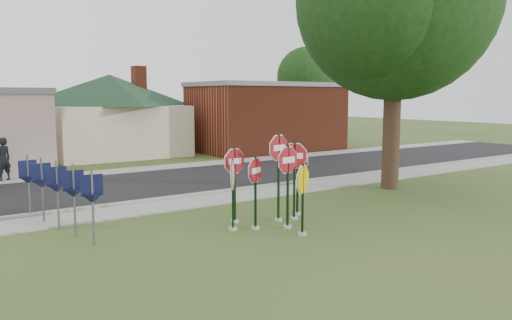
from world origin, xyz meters
TOP-DOWN VIEW (x-y plane):
  - ground at (0.00, 0.00)m, footprint 120.00×120.00m
  - sidewalk_near at (0.00, 5.50)m, footprint 60.00×1.60m
  - road at (0.00, 10.00)m, footprint 60.00×7.00m
  - sidewalk_far at (0.00, 14.30)m, footprint 60.00×1.60m
  - curb at (0.00, 6.50)m, footprint 60.00×0.20m
  - stop_sign_center at (0.10, 0.93)m, footprint 1.09×0.24m
  - stop_sign_yellow at (-0.03, 0.11)m, footprint 1.00×0.53m
  - stop_sign_left at (-0.74, 1.35)m, footprint 0.92×0.42m
  - stop_sign_right at (0.89, 1.61)m, footprint 0.99×0.51m
  - stop_sign_back_right at (0.38, 1.74)m, footprint 1.08×0.24m
  - stop_sign_back_left at (-0.82, 2.33)m, footprint 1.06×0.24m
  - stop_sign_far_right at (1.36, 2.03)m, footprint 0.42×0.93m
  - stop_sign_far_left at (-1.33, 1.63)m, footprint 0.51×1.07m
  - route_sign_row at (-5.40, 4.50)m, footprint 1.43×4.63m
  - building_house at (2.00, 22.00)m, footprint 11.60×11.60m
  - building_brick at (12.00, 18.50)m, footprint 10.20×6.20m
  - oak_tree at (7.50, 3.50)m, footprint 11.59×10.99m
  - bg_tree_right at (22.00, 26.00)m, footprint 5.60×5.60m
  - pedestrian at (-5.46, 14.31)m, footprint 0.83×0.70m

SIDE VIEW (x-z plane):
  - ground at x=0.00m, z-range 0.00..0.00m
  - road at x=0.00m, z-range 0.00..0.04m
  - sidewalk_near at x=0.00m, z-range 0.00..0.06m
  - sidewalk_far at x=0.00m, z-range 0.00..0.06m
  - curb at x=0.00m, z-range 0.00..0.14m
  - pedestrian at x=-5.46m, z-range 0.06..1.98m
  - route_sign_row at x=-5.40m, z-range 0.22..2.22m
  - stop_sign_yellow at x=-0.03m, z-range 0.19..2.30m
  - stop_sign_far_left at x=-1.33m, z-range 0.22..2.40m
  - stop_sign_left at x=-0.74m, z-range 0.22..2.43m
  - stop_sign_far_right at x=1.36m, z-range 0.24..2.52m
  - stop_sign_back_left at x=-0.82m, z-range 0.27..2.68m
  - stop_sign_right at x=0.89m, z-range 0.31..2.85m
  - stop_sign_center at x=0.10m, z-range 0.31..2.85m
  - stop_sign_back_right at x=0.38m, z-range 0.37..3.17m
  - building_brick at x=12.00m, z-range 0.03..4.78m
  - building_house at x=2.00m, z-range 0.55..6.75m
  - bg_tree_right at x=22.00m, z-range 1.38..9.78m
  - oak_tree at x=7.50m, z-range 1.80..13.39m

